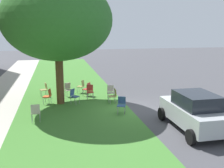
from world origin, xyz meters
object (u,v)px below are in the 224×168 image
at_px(chair_0, 36,112).
at_px(chair_3, 45,89).
at_px(street_tree, 57,20).
at_px(chair_9, 121,104).
at_px(chair_1, 81,85).
at_px(chair_6, 68,89).
at_px(chair_5, 88,88).
at_px(chair_8, 74,95).
at_px(chair_10, 48,95).
at_px(parked_car, 194,111).
at_px(chair_4, 111,91).
at_px(chair_2, 114,95).
at_px(chair_7, 90,91).

height_order(chair_0, chair_3, same).
bearing_deg(chair_0, street_tree, -22.41).
bearing_deg(chair_9, chair_1, 18.04).
height_order(chair_6, chair_9, same).
xyz_separation_m(chair_3, chair_9, (-4.39, -3.98, 0.00)).
height_order(chair_0, chair_5, same).
bearing_deg(chair_8, chair_10, 77.97).
distance_m(chair_8, parked_car, 6.97).
bearing_deg(chair_1, chair_6, 128.93).
bearing_deg(chair_4, chair_6, 62.70).
xyz_separation_m(chair_8, chair_10, (0.31, 1.46, 0.00)).
xyz_separation_m(chair_0, chair_9, (0.40, -4.23, 0.00)).
height_order(chair_4, chair_5, same).
xyz_separation_m(chair_0, chair_8, (2.67, -1.97, 0.00)).
xyz_separation_m(chair_6, parked_car, (-6.86, -5.01, 0.32)).
relative_size(chair_5, chair_10, 1.00).
height_order(chair_5, chair_10, same).
relative_size(street_tree, chair_8, 7.95).
bearing_deg(chair_6, parked_car, -143.86).
relative_size(chair_0, chair_2, 1.00).
xyz_separation_m(chair_8, parked_car, (-5.07, -4.78, 0.32)).
height_order(chair_7, parked_car, parked_car).
bearing_deg(parked_car, chair_0, 70.42).
xyz_separation_m(chair_4, parked_car, (-5.56, -2.49, 0.32)).
relative_size(chair_3, chair_9, 1.00).
relative_size(chair_7, parked_car, 0.24).
bearing_deg(chair_7, parked_car, -148.13).
xyz_separation_m(chair_7, parked_car, (-5.99, -3.72, 0.32)).
bearing_deg(chair_3, chair_5, -99.77).
distance_m(chair_1, chair_2, 3.34).
bearing_deg(chair_1, chair_0, 152.94).
bearing_deg(chair_3, chair_7, -113.34).
bearing_deg(chair_9, street_tree, 49.88).
bearing_deg(street_tree, chair_7, -70.31).
bearing_deg(street_tree, chair_3, 27.55).
relative_size(street_tree, chair_3, 7.95).
xyz_separation_m(chair_4, chair_7, (0.42, 1.23, 0.00)).
bearing_deg(chair_4, parked_car, -155.84).
height_order(chair_5, parked_car, parked_car).
bearing_deg(chair_10, street_tree, -93.57).
bearing_deg(chair_6, chair_0, 158.76).
relative_size(chair_1, chair_7, 1.00).
height_order(chair_1, chair_4, same).
xyz_separation_m(street_tree, chair_8, (-0.27, -0.76, -4.22)).
xyz_separation_m(chair_2, chair_4, (0.90, -0.02, 0.00)).
height_order(chair_1, chair_8, same).
xyz_separation_m(chair_4, chair_10, (-0.18, 3.74, 0.00)).
distance_m(chair_0, chair_4, 5.30).
bearing_deg(parked_car, chair_1, 28.21).
bearing_deg(chair_7, chair_1, 12.51).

